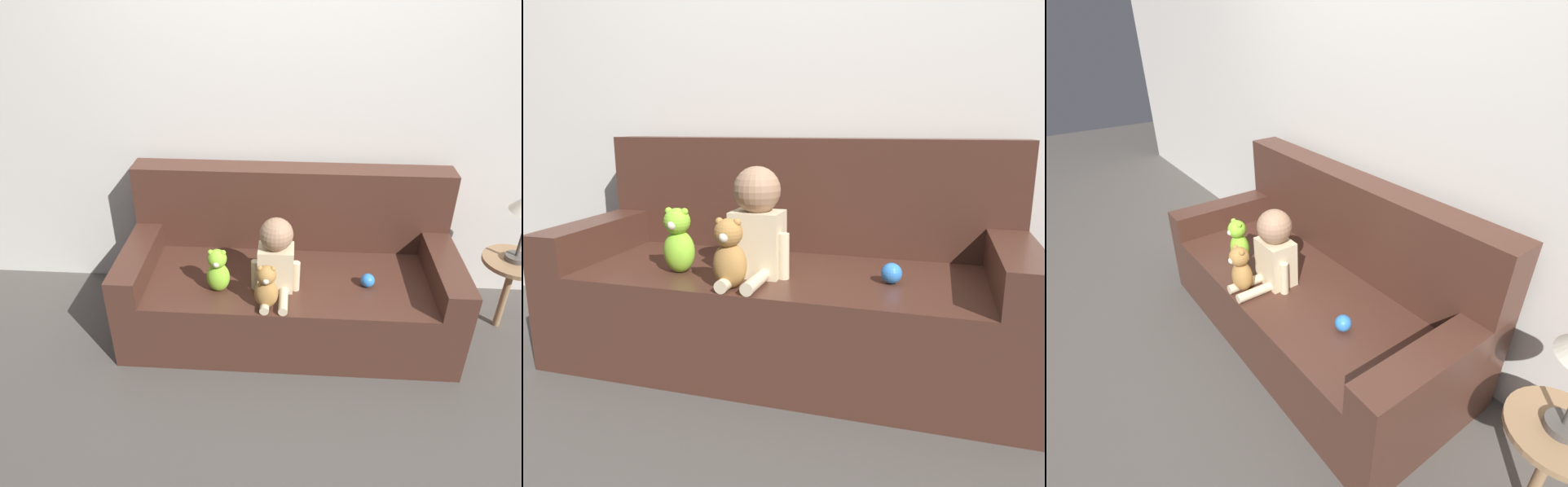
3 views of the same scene
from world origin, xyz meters
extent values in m
plane|color=#4C4742|center=(0.00, 0.00, 0.00)|extent=(12.00, 12.00, 0.00)
cube|color=silver|center=(0.00, 0.50, 1.30)|extent=(8.00, 0.05, 2.60)
cube|color=#47281E|center=(0.00, 0.00, 0.20)|extent=(1.88, 0.83, 0.40)
cube|color=#47281E|center=(0.00, 0.32, 0.65)|extent=(1.88, 0.18, 0.51)
cube|color=#47281E|center=(-0.86, 0.00, 0.48)|extent=(0.16, 0.83, 0.16)
cube|color=#47281E|center=(0.86, 0.00, 0.48)|extent=(0.16, 0.83, 0.16)
cube|color=beige|center=(-0.07, -0.15, 0.52)|extent=(0.19, 0.15, 0.25)
sphere|color=#A37A5B|center=(-0.07, -0.15, 0.73)|extent=(0.18, 0.18, 0.18)
cylinder|color=beige|center=(-0.12, -0.31, 0.42)|extent=(0.05, 0.19, 0.05)
cylinder|color=beige|center=(-0.02, -0.31, 0.42)|extent=(0.05, 0.19, 0.05)
cylinder|color=beige|center=(-0.18, -0.17, 0.49)|extent=(0.04, 0.04, 0.17)
cylinder|color=beige|center=(0.04, -0.17, 0.49)|extent=(0.04, 0.04, 0.17)
ellipsoid|color=#AD7A3D|center=(-0.11, -0.33, 0.48)|extent=(0.12, 0.10, 0.17)
sphere|color=#AD7A3D|center=(-0.11, -0.34, 0.60)|extent=(0.10, 0.10, 0.10)
sphere|color=#AD7A3D|center=(-0.14, -0.34, 0.64)|extent=(0.03, 0.03, 0.03)
sphere|color=#AD7A3D|center=(-0.08, -0.34, 0.64)|extent=(0.03, 0.03, 0.03)
sphere|color=beige|center=(-0.11, -0.38, 0.60)|extent=(0.04, 0.04, 0.04)
ellipsoid|color=#8CD133|center=(-0.38, -0.20, 0.48)|extent=(0.13, 0.10, 0.17)
sphere|color=#8CD133|center=(-0.38, -0.21, 0.61)|extent=(0.10, 0.10, 0.10)
sphere|color=#8CD133|center=(-0.41, -0.21, 0.64)|extent=(0.03, 0.03, 0.03)
sphere|color=#8CD133|center=(-0.34, -0.21, 0.64)|extent=(0.03, 0.03, 0.03)
sphere|color=beige|center=(-0.38, -0.25, 0.60)|extent=(0.04, 0.04, 0.04)
sphere|color=#337FDB|center=(0.43, -0.11, 0.44)|extent=(0.08, 0.08, 0.08)
camera|label=1|loc=(0.00, -2.43, 2.05)|focal=35.00mm
camera|label=2|loc=(0.56, -1.93, 0.97)|focal=35.00mm
camera|label=3|loc=(1.48, -1.09, 1.66)|focal=28.00mm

